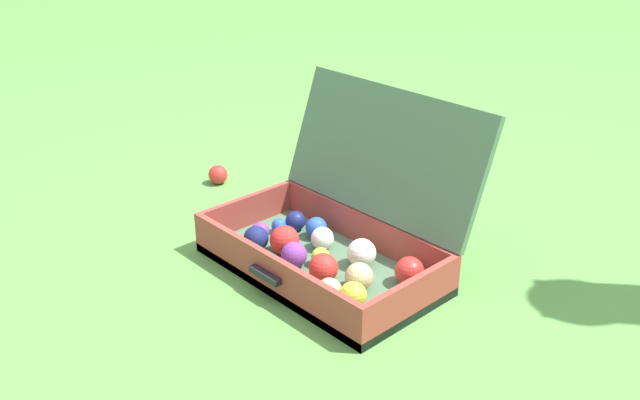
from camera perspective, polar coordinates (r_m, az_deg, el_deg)
The scene contains 3 objects.
ground_plane at distance 1.95m, azimuth 2.66°, elevation -5.87°, with size 16.00×16.00×0.00m, color #569342.
open_suitcase at distance 1.93m, azimuth 1.27°, elevation -2.70°, with size 0.67×0.52×0.46m.
stray_ball_on_grass at distance 2.50m, azimuth -8.27°, elevation 2.06°, with size 0.07×0.07×0.07m, color red.
Camera 1 is at (1.16, -1.20, 1.00)m, focal length 39.45 mm.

